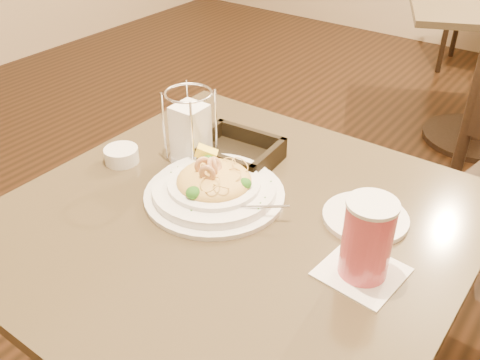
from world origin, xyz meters
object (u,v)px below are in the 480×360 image
Objects in this scene: napkin_caddy at (190,131)px; bread_basket at (236,154)px; side_plate at (365,217)px; butter_ramekin at (122,155)px; main_table at (235,300)px; pasta_bowl at (214,186)px; drink_glass at (367,240)px.

bread_basket is at bearing 30.54° from napkin_caddy.
bread_basket is 1.17× the size of side_plate.
napkin_caddy reaches higher than butter_ramekin.
pasta_bowl is at bearing 157.12° from main_table.
bread_basket is at bearing 175.37° from side_plate.
side_plate is at bearing 34.36° from main_table.
main_table is at bearing -29.56° from napkin_caddy.
side_plate is (0.30, 0.12, -0.02)m from pasta_bowl.
napkin_caddy reaches higher than bread_basket.
main_table is 11.19× the size of butter_ramekin.
drink_glass is 1.92× the size of butter_ramekin.
main_table is 0.28m from pasta_bowl.
side_plate is at bearing 13.38° from butter_ramekin.
pasta_bowl is at bearing -32.88° from napkin_caddy.
pasta_bowl is 1.87× the size of napkin_caddy.
pasta_bowl reaches higher than butter_ramekin.
napkin_caddy is (-0.50, 0.12, -0.00)m from drink_glass.
bread_basket reaches higher than butter_ramekin.
drink_glass is (0.28, 0.00, 0.32)m from main_table.
pasta_bowl reaches higher than main_table.
bread_basket is 0.35m from side_plate.
drink_glass is 0.52m from napkin_caddy.
drink_glass is at bearing -67.05° from side_plate.
drink_glass reaches higher than pasta_bowl.
pasta_bowl is 0.15m from bread_basket.
drink_glass is at bearing -13.55° from napkin_caddy.
pasta_bowl is 0.32m from side_plate.
drink_glass reaches higher than main_table.
butter_ramekin reaches higher than main_table.
pasta_bowl reaches higher than side_plate.
drink_glass is (0.36, -0.03, 0.05)m from pasta_bowl.
butter_ramekin is (-0.27, -0.02, -0.01)m from pasta_bowl.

